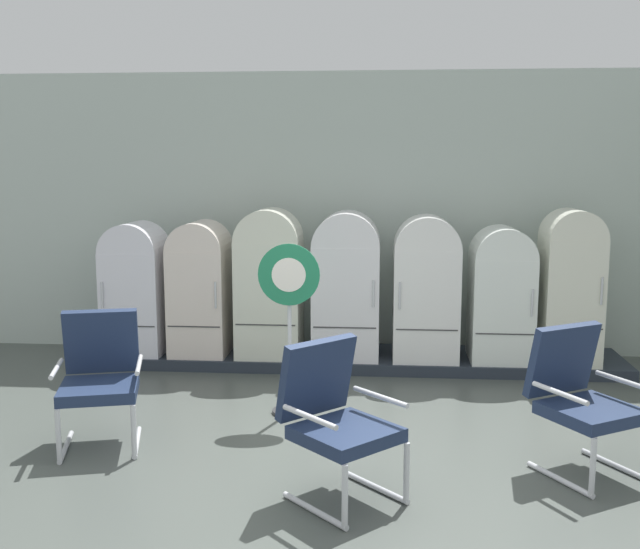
# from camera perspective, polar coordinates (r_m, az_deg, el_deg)

# --- Properties ---
(ground) EXTENTS (12.00, 10.00, 0.05)m
(ground) POSITION_cam_1_polar(r_m,az_deg,el_deg) (5.48, 0.40, -15.59)
(ground) COLOR #464C48
(back_wall) EXTENTS (11.76, 0.12, 3.21)m
(back_wall) POSITION_cam_1_polar(r_m,az_deg,el_deg) (8.67, 2.30, 4.72)
(back_wall) COLOR #B6C5BA
(back_wall) RESTS_ON ground
(display_plinth) EXTENTS (5.96, 0.95, 0.12)m
(display_plinth) POSITION_cam_1_polar(r_m,az_deg,el_deg) (8.30, 2.03, -6.41)
(display_plinth) COLOR #252C36
(display_plinth) RESTS_ON ground
(refrigerator_0) EXTENTS (0.64, 0.66, 1.44)m
(refrigerator_0) POSITION_cam_1_polar(r_m,az_deg,el_deg) (8.44, -13.86, -0.71)
(refrigerator_0) COLOR white
(refrigerator_0) RESTS_ON display_plinth
(refrigerator_1) EXTENTS (0.61, 0.70, 1.45)m
(refrigerator_1) POSITION_cam_1_polar(r_m,az_deg,el_deg) (8.26, -9.10, -0.70)
(refrigerator_1) COLOR silver
(refrigerator_1) RESTS_ON display_plinth
(refrigerator_2) EXTENTS (0.68, 0.64, 1.60)m
(refrigerator_2) POSITION_cam_1_polar(r_m,az_deg,el_deg) (8.07, -3.89, -0.30)
(refrigerator_2) COLOR silver
(refrigerator_2) RESTS_ON display_plinth
(refrigerator_3) EXTENTS (0.71, 0.69, 1.57)m
(refrigerator_3) POSITION_cam_1_polar(r_m,az_deg,el_deg) (8.01, 2.03, -0.48)
(refrigerator_3) COLOR white
(refrigerator_3) RESTS_ON display_plinth
(refrigerator_4) EXTENTS (0.69, 0.67, 1.53)m
(refrigerator_4) POSITION_cam_1_polar(r_m,az_deg,el_deg) (8.01, 8.08, -0.69)
(refrigerator_4) COLOR white
(refrigerator_4) RESTS_ON display_plinth
(refrigerator_5) EXTENTS (0.64, 0.68, 1.42)m
(refrigerator_5) POSITION_cam_1_polar(r_m,az_deg,el_deg) (8.11, 13.65, -1.16)
(refrigerator_5) COLOR white
(refrigerator_5) RESTS_ON display_plinth
(refrigerator_6) EXTENTS (0.58, 0.64, 1.61)m
(refrigerator_6) POSITION_cam_1_polar(r_m,az_deg,el_deg) (8.21, 18.54, -0.50)
(refrigerator_6) COLOR silver
(refrigerator_6) RESTS_ON display_plinth
(armchair_left) EXTENTS (0.76, 0.83, 1.05)m
(armchair_left) POSITION_cam_1_polar(r_m,az_deg,el_deg) (6.19, -16.42, -7.19)
(armchair_left) COLOR silver
(armchair_left) RESTS_ON ground
(armchair_right) EXTENTS (0.86, 0.90, 1.05)m
(armchair_right) POSITION_cam_1_polar(r_m,az_deg,el_deg) (5.75, 19.22, -8.56)
(armchair_right) COLOR silver
(armchair_right) RESTS_ON ground
(armchair_center) EXTENTS (0.91, 0.91, 1.05)m
(armchair_center) POSITION_cam_1_polar(r_m,az_deg,el_deg) (5.03, 1.15, -10.57)
(armchair_center) COLOR silver
(armchair_center) RESTS_ON ground
(sign_stand) EXTENTS (0.54, 0.32, 1.52)m
(sign_stand) POSITION_cam_1_polar(r_m,az_deg,el_deg) (6.54, -2.35, -3.82)
(sign_stand) COLOR #2D2D30
(sign_stand) RESTS_ON ground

